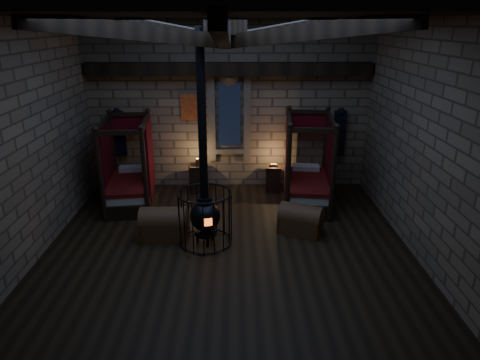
{
  "coord_description": "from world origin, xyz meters",
  "views": [
    {
      "loc": [
        0.16,
        -7.25,
        4.12
      ],
      "look_at": [
        0.24,
        0.6,
        1.2
      ],
      "focal_mm": 32.0,
      "sensor_mm": 36.0,
      "label": 1
    }
  ],
  "objects_px": {
    "trunk_right": "(301,220)",
    "stove": "(205,213)",
    "bed_left": "(130,183)",
    "trunk_left": "(164,225)",
    "bed_right": "(307,182)"
  },
  "relations": [
    {
      "from": "trunk_right",
      "to": "stove",
      "type": "relative_size",
      "value": 0.25
    },
    {
      "from": "bed_left",
      "to": "trunk_left",
      "type": "distance_m",
      "value": 2.14
    },
    {
      "from": "trunk_left",
      "to": "trunk_right",
      "type": "distance_m",
      "value": 2.79
    },
    {
      "from": "trunk_left",
      "to": "stove",
      "type": "distance_m",
      "value": 0.94
    },
    {
      "from": "stove",
      "to": "trunk_right",
      "type": "bearing_deg",
      "value": -3.55
    },
    {
      "from": "bed_left",
      "to": "bed_right",
      "type": "relative_size",
      "value": 0.98
    },
    {
      "from": "trunk_right",
      "to": "trunk_left",
      "type": "bearing_deg",
      "value": -151.21
    },
    {
      "from": "trunk_left",
      "to": "bed_right",
      "type": "bearing_deg",
      "value": 29.52
    },
    {
      "from": "trunk_right",
      "to": "stove",
      "type": "height_order",
      "value": "stove"
    },
    {
      "from": "trunk_left",
      "to": "stove",
      "type": "xyz_separation_m",
      "value": [
        0.85,
        -0.21,
        0.34
      ]
    },
    {
      "from": "trunk_right",
      "to": "stove",
      "type": "bearing_deg",
      "value": -143.33
    },
    {
      "from": "trunk_right",
      "to": "stove",
      "type": "distance_m",
      "value": 2.01
    },
    {
      "from": "bed_left",
      "to": "bed_right",
      "type": "height_order",
      "value": "bed_right"
    },
    {
      "from": "bed_right",
      "to": "stove",
      "type": "height_order",
      "value": "stove"
    },
    {
      "from": "bed_left",
      "to": "trunk_right",
      "type": "xyz_separation_m",
      "value": [
        3.86,
        -1.63,
        -0.22
      ]
    }
  ]
}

